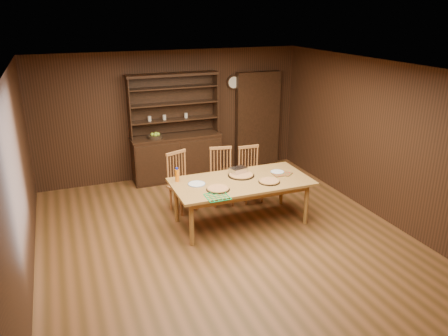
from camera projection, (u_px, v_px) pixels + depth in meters
name	position (u px, v px, depth m)	size (l,w,h in m)	color
floor	(225.00, 239.00, 6.77)	(6.00, 6.00, 0.00)	brown
room_shell	(225.00, 141.00, 6.23)	(6.00, 6.00, 6.00)	silver
china_hutch	(176.00, 151.00, 8.98)	(1.84, 0.52, 2.17)	#321B10
doorway	(257.00, 120.00, 9.60)	(1.00, 0.18, 2.10)	#321B10
wall_clock	(234.00, 82.00, 9.17)	(0.30, 0.05, 0.30)	#321B10
dining_table	(241.00, 184.00, 7.05)	(2.23, 1.11, 0.75)	#A57739
chair_left	(180.00, 180.00, 7.60)	(0.55, 0.54, 1.05)	#B87B3F
chair_center	(222.00, 174.00, 7.88)	(0.49, 0.47, 1.03)	#B87B3F
chair_right	(250.00, 172.00, 8.02)	(0.43, 0.41, 1.01)	#B87B3F
pizza_left	(218.00, 189.00, 6.67)	(0.36, 0.36, 0.04)	black
pizza_right	(269.00, 181.00, 6.96)	(0.35, 0.35, 0.04)	black
pizza_center	(241.00, 175.00, 7.23)	(0.44, 0.44, 0.04)	black
cooling_rack	(217.00, 197.00, 6.41)	(0.32, 0.32, 0.01)	#0CA649
plate_left	(197.00, 184.00, 6.88)	(0.28, 0.28, 0.02)	silver
plate_right	(277.00, 172.00, 7.38)	(0.23, 0.23, 0.02)	silver
foil_dish	(238.00, 171.00, 7.31)	(0.27, 0.19, 0.11)	white
juice_bottle	(177.00, 175.00, 6.97)	(0.06, 0.06, 0.23)	orange
pot_holder_a	(285.00, 174.00, 7.31)	(0.20, 0.20, 0.01)	red
pot_holder_b	(279.00, 174.00, 7.27)	(0.20, 0.20, 0.01)	red
fruit_bowl	(155.00, 136.00, 8.64)	(0.29, 0.29, 0.12)	black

